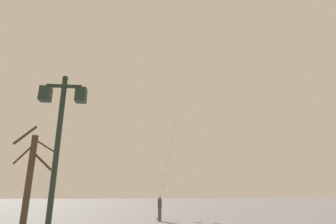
{
  "coord_description": "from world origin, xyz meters",
  "views": [
    {
      "loc": [
        0.03,
        -1.08,
        1.88
      ],
      "look_at": [
        1.89,
        15.98,
        7.02
      ],
      "focal_mm": 28.95,
      "sensor_mm": 36.0,
      "label": 1
    }
  ],
  "objects_px": {
    "kite_flyer": "(160,207)",
    "bare_tree": "(29,178)",
    "twin_lantern_lamp_post": "(59,130)",
    "kite_train": "(173,137)"
  },
  "relations": [
    {
      "from": "kite_flyer",
      "to": "bare_tree",
      "type": "bearing_deg",
      "value": 143.12
    },
    {
      "from": "twin_lantern_lamp_post",
      "to": "kite_flyer",
      "type": "height_order",
      "value": "twin_lantern_lamp_post"
    },
    {
      "from": "kite_flyer",
      "to": "bare_tree",
      "type": "distance_m",
      "value": 9.14
    },
    {
      "from": "twin_lantern_lamp_post",
      "to": "bare_tree",
      "type": "relative_size",
      "value": 0.96
    },
    {
      "from": "twin_lantern_lamp_post",
      "to": "bare_tree",
      "type": "xyz_separation_m",
      "value": [
        -3.21,
        7.1,
        -0.89
      ]
    },
    {
      "from": "kite_flyer",
      "to": "bare_tree",
      "type": "relative_size",
      "value": 0.33
    },
    {
      "from": "kite_train",
      "to": "kite_flyer",
      "type": "height_order",
      "value": "kite_train"
    },
    {
      "from": "twin_lantern_lamp_post",
      "to": "bare_tree",
      "type": "height_order",
      "value": "bare_tree"
    },
    {
      "from": "twin_lantern_lamp_post",
      "to": "kite_flyer",
      "type": "distance_m",
      "value": 13.62
    },
    {
      "from": "kite_train",
      "to": "bare_tree",
      "type": "xyz_separation_m",
      "value": [
        -8.95,
        -14.52,
        -5.19
      ]
    }
  ]
}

